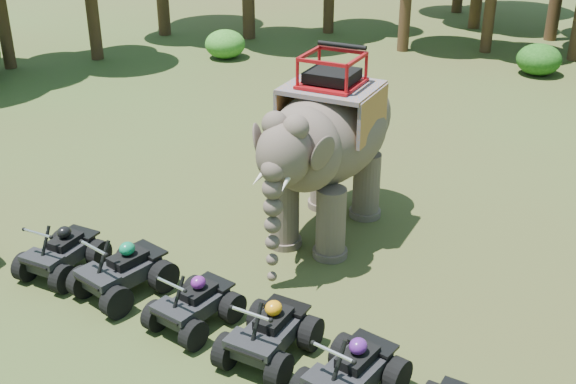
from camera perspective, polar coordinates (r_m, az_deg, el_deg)
name	(u,v)px	position (r m, az deg, el deg)	size (l,w,h in m)	color
ground	(254,296)	(14.96, -2.72, -8.20)	(110.00, 110.00, 0.00)	#47381E
elephant	(328,145)	(16.46, 3.21, 3.71)	(2.28, 5.19, 4.36)	brown
atv_0	(61,246)	(16.11, -17.51, -4.13)	(1.26, 1.73, 1.28)	black
atv_1	(122,264)	(15.05, -12.98, -5.58)	(1.35, 1.86, 1.38)	black
atv_2	(194,297)	(13.91, -7.47, -8.26)	(1.22, 1.67, 1.24)	black
atv_3	(269,326)	(12.98, -1.50, -10.54)	(1.32, 1.81, 1.34)	black
atv_4	(352,365)	(12.18, 5.09, -13.45)	(1.32, 1.81, 1.34)	black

